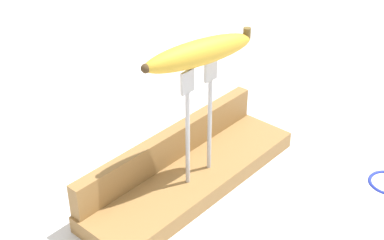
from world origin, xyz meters
The scene contains 5 objects.
ground_plane centered at (0.00, 0.00, 0.00)m, with size 3.00×3.00×0.00m, color silver.
wooden_board centered at (0.00, 0.00, 0.02)m, with size 0.42×0.12×0.03m, color olive.
board_backstop centered at (0.00, 0.05, 0.06)m, with size 0.41×0.02×0.06m, color olive.
fork_stand_center centered at (0.00, -0.01, 0.15)m, with size 0.08×0.01×0.20m.
banana_raised_center centered at (0.00, -0.01, 0.25)m, with size 0.19×0.08×0.04m.
Camera 1 is at (-0.56, -0.49, 0.59)m, focal length 51.45 mm.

